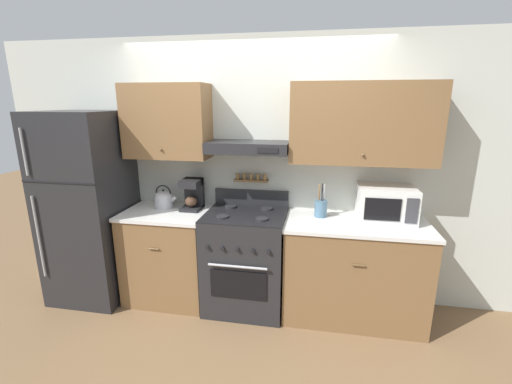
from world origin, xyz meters
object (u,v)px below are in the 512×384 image
at_px(tea_kettle, 164,199).
at_px(utensil_crock, 321,208).
at_px(refrigerator, 89,207).
at_px(coffee_maker, 193,193).
at_px(microwave, 386,203).
at_px(stove_range, 246,260).

xyz_separation_m(tea_kettle, utensil_crock, (1.54, 0.00, -0.01)).
xyz_separation_m(refrigerator, utensil_crock, (2.26, 0.16, 0.07)).
distance_m(coffee_maker, microwave, 1.81).
height_order(coffee_maker, utensil_crock, utensil_crock).
xyz_separation_m(refrigerator, microwave, (2.83, 0.18, 0.14)).
bearing_deg(utensil_crock, coffee_maker, 178.60).
xyz_separation_m(refrigerator, tea_kettle, (0.72, 0.16, 0.08)).
relative_size(stove_range, microwave, 2.25).
bearing_deg(refrigerator, utensil_crock, 4.16).
xyz_separation_m(microwave, utensil_crock, (-0.57, -0.02, -0.07)).
distance_m(refrigerator, tea_kettle, 0.75).
bearing_deg(tea_kettle, refrigerator, -167.16).
distance_m(stove_range, tea_kettle, 1.02).
bearing_deg(refrigerator, stove_range, 1.66).
relative_size(refrigerator, tea_kettle, 7.84).
bearing_deg(utensil_crock, refrigerator, -175.84).
bearing_deg(refrigerator, tea_kettle, 12.84).
bearing_deg(stove_range, refrigerator, -178.34).
distance_m(coffee_maker, utensil_crock, 1.25).
height_order(coffee_maker, microwave, microwave).
relative_size(refrigerator, utensil_crock, 6.02).
distance_m(tea_kettle, utensil_crock, 1.54).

